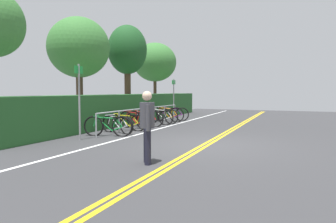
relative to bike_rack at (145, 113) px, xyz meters
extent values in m
cube|color=#353538|center=(-3.38, -3.75, -0.64)|extent=(34.91, 11.85, 0.05)
cube|color=gold|center=(-3.38, -3.83, -0.62)|extent=(31.42, 0.10, 0.00)
cube|color=gold|center=(-3.38, -3.67, -0.62)|extent=(31.42, 0.10, 0.00)
cube|color=white|center=(-3.38, -0.92, -0.62)|extent=(31.42, 0.12, 0.00)
cylinder|color=#9EA0A5|center=(-3.55, 0.00, -0.21)|extent=(0.05, 0.05, 0.81)
cylinder|color=#9EA0A5|center=(-2.13, 0.00, -0.21)|extent=(0.05, 0.05, 0.81)
cylinder|color=#9EA0A5|center=(-0.71, 0.00, -0.21)|extent=(0.05, 0.05, 0.81)
cylinder|color=#9EA0A5|center=(0.71, 0.00, -0.21)|extent=(0.05, 0.05, 0.81)
cylinder|color=#9EA0A5|center=(2.13, 0.00, -0.21)|extent=(0.05, 0.05, 0.81)
cylinder|color=#9EA0A5|center=(3.55, 0.00, -0.21)|extent=(0.05, 0.05, 0.81)
cylinder|color=#9EA0A5|center=(0.00, 0.00, 0.19)|extent=(7.10, 0.04, 0.04)
torus|color=black|center=(-3.21, 0.35, -0.28)|extent=(0.23, 0.72, 0.73)
torus|color=black|center=(-2.96, -0.65, -0.28)|extent=(0.23, 0.72, 0.73)
cylinder|color=#198C38|center=(-3.12, -0.02, -0.20)|extent=(0.18, 0.58, 0.50)
cylinder|color=#198C38|center=(-3.10, -0.09, 0.02)|extent=(0.21, 0.69, 0.07)
cylinder|color=#198C38|center=(-3.03, -0.36, -0.22)|extent=(0.08, 0.17, 0.45)
cylinder|color=#198C38|center=(-3.00, -0.47, -0.36)|extent=(0.13, 0.37, 0.18)
cylinder|color=#198C38|center=(-2.99, -0.54, -0.14)|extent=(0.10, 0.26, 0.31)
cylinder|color=#198C38|center=(-3.20, 0.30, -0.12)|extent=(0.07, 0.14, 0.33)
cube|color=black|center=(-3.01, -0.43, 0.03)|extent=(0.13, 0.21, 0.05)
cylinder|color=#198C38|center=(-3.19, 0.25, 0.09)|extent=(0.45, 0.14, 0.03)
torus|color=black|center=(-2.17, 0.45, -0.31)|extent=(0.23, 0.67, 0.68)
torus|color=black|center=(-2.43, -0.51, -0.31)|extent=(0.23, 0.67, 0.68)
cylinder|color=silver|center=(-2.27, 0.09, -0.23)|extent=(0.19, 0.56, 0.46)
cylinder|color=silver|center=(-2.28, 0.03, -0.03)|extent=(0.22, 0.66, 0.07)
cylinder|color=silver|center=(-2.36, -0.24, -0.25)|extent=(0.08, 0.17, 0.41)
cylinder|color=silver|center=(-2.38, -0.34, -0.38)|extent=(0.13, 0.36, 0.17)
cylinder|color=silver|center=(-2.40, -0.40, -0.18)|extent=(0.10, 0.25, 0.29)
cylinder|color=silver|center=(-2.18, 0.40, -0.16)|extent=(0.07, 0.14, 0.31)
cube|color=black|center=(-2.37, -0.30, -0.01)|extent=(0.13, 0.21, 0.05)
cylinder|color=silver|center=(-2.19, 0.35, 0.04)|extent=(0.45, 0.15, 0.03)
torus|color=black|center=(-1.53, 0.59, -0.31)|extent=(0.07, 0.68, 0.68)
torus|color=black|center=(-1.50, -0.47, -0.31)|extent=(0.07, 0.68, 0.68)
cylinder|color=yellow|center=(-1.52, 0.20, -0.23)|extent=(0.05, 0.60, 0.46)
cylinder|color=yellow|center=(-1.52, 0.13, -0.03)|extent=(0.05, 0.72, 0.07)
cylinder|color=yellow|center=(-1.51, -0.16, -0.24)|extent=(0.04, 0.17, 0.42)
cylinder|color=yellow|center=(-1.51, -0.28, -0.38)|extent=(0.04, 0.38, 0.17)
cylinder|color=yellow|center=(-1.51, -0.35, -0.17)|extent=(0.04, 0.26, 0.29)
cylinder|color=yellow|center=(-1.53, 0.54, -0.16)|extent=(0.04, 0.14, 0.31)
cube|color=black|center=(-1.51, -0.23, -0.01)|extent=(0.08, 0.20, 0.05)
cylinder|color=yellow|center=(-1.52, 0.49, 0.04)|extent=(0.46, 0.04, 0.03)
torus|color=black|center=(-0.65, 0.59, -0.27)|extent=(0.22, 0.74, 0.74)
torus|color=black|center=(-0.87, -0.35, -0.27)|extent=(0.22, 0.74, 0.74)
cylinder|color=red|center=(-0.73, 0.24, -0.19)|extent=(0.16, 0.55, 0.51)
cylinder|color=red|center=(-0.75, 0.18, 0.03)|extent=(0.18, 0.65, 0.07)
cylinder|color=red|center=(-0.81, -0.08, -0.21)|extent=(0.07, 0.16, 0.46)
cylinder|color=red|center=(-0.83, -0.19, -0.35)|extent=(0.12, 0.35, 0.19)
cylinder|color=red|center=(-0.85, -0.25, -0.13)|extent=(0.09, 0.24, 0.31)
cylinder|color=red|center=(-0.66, 0.54, -0.11)|extent=(0.06, 0.14, 0.34)
cube|color=black|center=(-0.82, -0.14, 0.05)|extent=(0.12, 0.21, 0.05)
cylinder|color=red|center=(-0.67, 0.50, 0.10)|extent=(0.45, 0.13, 0.03)
torus|color=black|center=(-0.08, 0.48, -0.29)|extent=(0.20, 0.72, 0.72)
torus|color=black|center=(0.11, -0.46, -0.29)|extent=(0.20, 0.72, 0.72)
cylinder|color=red|center=(-0.01, 0.13, -0.20)|extent=(0.15, 0.55, 0.49)
cylinder|color=red|center=(0.00, 0.07, 0.01)|extent=(0.17, 0.65, 0.07)
cylinder|color=red|center=(0.06, -0.19, -0.22)|extent=(0.07, 0.16, 0.44)
cylinder|color=red|center=(0.08, -0.29, -0.36)|extent=(0.11, 0.35, 0.18)
cylinder|color=red|center=(0.09, -0.36, -0.14)|extent=(0.08, 0.24, 0.30)
cylinder|color=red|center=(-0.07, 0.43, -0.13)|extent=(0.06, 0.14, 0.33)
cube|color=black|center=(0.07, -0.25, 0.03)|extent=(0.12, 0.21, 0.05)
cylinder|color=red|center=(-0.06, 0.39, 0.08)|extent=(0.46, 0.12, 0.03)
torus|color=black|center=(0.65, 0.45, -0.29)|extent=(0.27, 0.69, 0.71)
torus|color=black|center=(0.98, -0.57, -0.29)|extent=(0.27, 0.69, 0.71)
cylinder|color=black|center=(0.77, 0.07, -0.21)|extent=(0.23, 0.60, 0.49)
cylinder|color=black|center=(0.79, 0.00, 0.01)|extent=(0.26, 0.71, 0.07)
cylinder|color=black|center=(0.89, -0.28, -0.22)|extent=(0.09, 0.18, 0.44)
cylinder|color=black|center=(0.92, -0.39, -0.36)|extent=(0.16, 0.38, 0.18)
cylinder|color=black|center=(0.95, -0.46, -0.15)|extent=(0.12, 0.26, 0.30)
cylinder|color=black|center=(0.66, 0.40, -0.13)|extent=(0.08, 0.15, 0.32)
cube|color=black|center=(0.91, -0.35, 0.02)|extent=(0.14, 0.21, 0.05)
cylinder|color=black|center=(0.68, 0.35, 0.07)|extent=(0.45, 0.17, 0.03)
torus|color=black|center=(1.59, 0.43, -0.28)|extent=(0.07, 0.73, 0.73)
torus|color=black|center=(1.57, -0.60, -0.28)|extent=(0.07, 0.73, 0.73)
cylinder|color=white|center=(1.58, 0.04, -0.20)|extent=(0.05, 0.59, 0.50)
cylinder|color=white|center=(1.58, -0.03, 0.02)|extent=(0.05, 0.71, 0.07)
cylinder|color=white|center=(1.58, -0.31, -0.22)|extent=(0.04, 0.17, 0.45)
cylinder|color=white|center=(1.57, -0.42, -0.36)|extent=(0.04, 0.38, 0.18)
cylinder|color=white|center=(1.57, -0.49, -0.14)|extent=(0.04, 0.26, 0.31)
cylinder|color=white|center=(1.59, 0.38, -0.12)|extent=(0.04, 0.14, 0.33)
cube|color=black|center=(1.57, -0.38, 0.03)|extent=(0.08, 0.20, 0.05)
cylinder|color=white|center=(1.59, 0.33, 0.08)|extent=(0.46, 0.04, 0.03)
torus|color=black|center=(2.26, 0.43, -0.26)|extent=(0.16, 0.78, 0.78)
torus|color=black|center=(2.40, -0.55, -0.26)|extent=(0.16, 0.78, 0.78)
cylinder|color=orange|center=(2.31, 0.06, -0.17)|extent=(0.11, 0.57, 0.53)
cylinder|color=orange|center=(2.32, 0.00, 0.07)|extent=(0.13, 0.67, 0.07)
cylinder|color=orange|center=(2.36, -0.27, -0.19)|extent=(0.06, 0.17, 0.48)
cylinder|color=orange|center=(2.37, -0.38, -0.34)|extent=(0.09, 0.36, 0.19)
cylinder|color=orange|center=(2.38, -0.44, -0.11)|extent=(0.07, 0.25, 0.33)
cylinder|color=orange|center=(2.27, 0.38, -0.09)|extent=(0.05, 0.14, 0.35)
cube|color=black|center=(2.37, -0.34, 0.08)|extent=(0.11, 0.21, 0.05)
cylinder|color=orange|center=(2.28, 0.33, 0.13)|extent=(0.46, 0.09, 0.03)
torus|color=black|center=(2.92, 0.45, -0.28)|extent=(0.20, 0.72, 0.73)
torus|color=black|center=(3.13, -0.57, -0.28)|extent=(0.20, 0.72, 0.73)
cylinder|color=purple|center=(3.00, 0.06, -0.20)|extent=(0.16, 0.59, 0.50)
cylinder|color=purple|center=(3.01, 0.00, 0.02)|extent=(0.18, 0.70, 0.07)
cylinder|color=purple|center=(3.07, -0.28, -0.21)|extent=(0.07, 0.17, 0.45)
cylinder|color=purple|center=(3.10, -0.39, -0.36)|extent=(0.11, 0.38, 0.18)
cylinder|color=purple|center=(3.11, -0.46, -0.14)|extent=(0.09, 0.26, 0.31)
cylinder|color=purple|center=(2.93, 0.39, -0.12)|extent=(0.06, 0.14, 0.33)
cube|color=black|center=(3.09, -0.35, 0.03)|extent=(0.12, 0.21, 0.05)
cylinder|color=purple|center=(2.94, 0.34, 0.09)|extent=(0.46, 0.12, 0.03)
cylinder|color=#1E1E2D|center=(-6.26, -3.30, -0.23)|extent=(0.14, 0.14, 0.77)
cylinder|color=#1E1E2D|center=(-6.04, -3.17, -0.23)|extent=(0.14, 0.14, 0.77)
cylinder|color=#3F3F47|center=(-6.15, -3.23, 0.43)|extent=(0.32, 0.32, 0.55)
sphere|color=beige|center=(-6.15, -3.23, 0.84)|extent=(0.21, 0.21, 0.21)
cylinder|color=#3F3F47|center=(-6.32, -3.34, 0.39)|extent=(0.09, 0.09, 0.55)
cylinder|color=#3F3F47|center=(-5.98, -3.13, 0.39)|extent=(0.09, 0.09, 0.55)
cylinder|color=gray|center=(-4.11, 0.22, 0.59)|extent=(0.06, 0.06, 2.41)
cube|color=#198C33|center=(-4.11, 0.22, 1.61)|extent=(0.36, 0.03, 0.24)
cylinder|color=gray|center=(4.03, 0.27, 0.50)|extent=(0.06, 0.06, 2.24)
cube|color=#198C33|center=(4.03, 0.27, 1.44)|extent=(0.36, 0.06, 0.24)
cube|color=#235626|center=(1.50, 1.64, 0.08)|extent=(16.10, 1.23, 1.40)
cylinder|color=#473323|center=(-0.47, 3.16, 0.54)|extent=(0.31, 0.31, 2.32)
ellipsoid|color=#387533|center=(-0.47, 3.16, 2.95)|extent=(2.82, 2.82, 2.76)
cylinder|color=#473323|center=(2.85, 2.55, 0.70)|extent=(0.35, 0.35, 2.63)
ellipsoid|color=#1C4C21|center=(2.85, 2.55, 3.22)|extent=(2.16, 2.16, 2.69)
cylinder|color=#473323|center=(7.52, 3.10, 0.57)|extent=(0.22, 0.22, 2.37)
ellipsoid|color=#387533|center=(7.52, 3.10, 2.96)|extent=(2.99, 2.99, 2.69)
camera|label=1|loc=(-11.96, -6.19, 0.94)|focal=32.74mm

